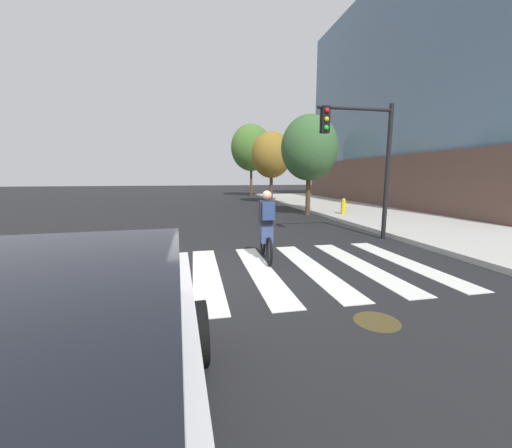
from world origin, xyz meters
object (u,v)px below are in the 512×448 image
object	(u,v)px
cyclist	(267,226)
street_tree_far	(251,148)
sedan_near	(18,417)
street_tree_mid	(271,155)
fire_hydrant	(343,206)
manhole_cover	(377,321)
traffic_light_near	(365,148)
street_tree_near	(309,148)

from	to	relation	value
cyclist	street_tree_far	world-z (taller)	street_tree_far
sedan_near	street_tree_mid	bearing A→B (deg)	72.20
fire_hydrant	street_tree_far	xyz separation A→B (m)	(-1.55, 16.47, 4.24)
manhole_cover	traffic_light_near	size ratio (longest dim) A/B	0.15
sedan_near	traffic_light_near	distance (m)	9.54
manhole_cover	fire_hydrant	bearing A→B (deg)	64.91
street_tree_near	street_tree_mid	world-z (taller)	street_tree_mid
fire_hydrant	street_tree_near	bearing A→B (deg)	146.42
traffic_light_near	street_tree_mid	bearing A→B (deg)	87.63
manhole_cover	cyclist	world-z (taller)	cyclist
manhole_cover	sedan_near	bearing A→B (deg)	-149.44
manhole_cover	traffic_light_near	distance (m)	6.42
manhole_cover	street_tree_far	bearing A→B (deg)	83.08
traffic_light_near	street_tree_mid	xyz separation A→B (m)	(0.56, 13.61, 0.69)
traffic_light_near	street_tree_near	bearing A→B (deg)	84.42
street_tree_mid	sedan_near	bearing A→B (deg)	-107.80
traffic_light_near	street_tree_near	size ratio (longest dim) A/B	0.83
fire_hydrant	traffic_light_near	bearing A→B (deg)	-112.06
cyclist	street_tree_near	distance (m)	9.26
cyclist	traffic_light_near	distance (m)	4.40
traffic_light_near	street_tree_mid	distance (m)	13.64
sedan_near	street_tree_far	world-z (taller)	street_tree_far
street_tree_far	sedan_near	bearing A→B (deg)	-102.99
street_tree_mid	street_tree_far	bearing A→B (deg)	90.17
street_tree_mid	street_tree_far	distance (m)	8.10
fire_hydrant	street_tree_near	size ratio (longest dim) A/B	0.15
sedan_near	fire_hydrant	distance (m)	14.70
manhole_cover	cyclist	distance (m)	3.51
cyclist	sedan_near	bearing A→B (deg)	-115.90
cyclist	traffic_light_near	size ratio (longest dim) A/B	0.41
sedan_near	street_tree_far	bearing A→B (deg)	77.01
street_tree_mid	cyclist	bearing A→B (deg)	-104.80
sedan_near	traffic_light_near	xyz separation A→B (m)	(6.08, 7.07, 2.04)
cyclist	street_tree_near	world-z (taller)	street_tree_near
manhole_cover	fire_hydrant	size ratio (longest dim) A/B	0.82
cyclist	street_tree_far	distance (m)	24.05
manhole_cover	street_tree_far	size ratio (longest dim) A/B	0.09
sedan_near	cyclist	world-z (taller)	cyclist
traffic_light_near	fire_hydrant	size ratio (longest dim) A/B	5.38
cyclist	fire_hydrant	bearing A→B (deg)	51.06
cyclist	fire_hydrant	distance (m)	8.89
manhole_cover	street_tree_near	size ratio (longest dim) A/B	0.13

